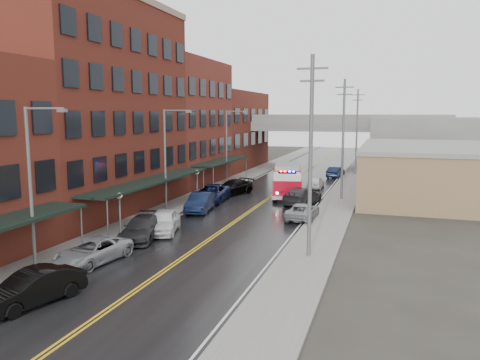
% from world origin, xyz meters
% --- Properties ---
extents(road, '(11.00, 160.00, 0.02)m').
position_xyz_m(road, '(0.00, 30.00, 0.01)').
color(road, black).
rests_on(road, ground).
extents(sidewalk_left, '(3.00, 160.00, 0.15)m').
position_xyz_m(sidewalk_left, '(-7.30, 30.00, 0.07)').
color(sidewalk_left, slate).
rests_on(sidewalk_left, ground).
extents(sidewalk_right, '(3.00, 160.00, 0.15)m').
position_xyz_m(sidewalk_right, '(7.30, 30.00, 0.07)').
color(sidewalk_right, slate).
rests_on(sidewalk_right, ground).
extents(curb_left, '(0.30, 160.00, 0.15)m').
position_xyz_m(curb_left, '(-5.65, 30.00, 0.07)').
color(curb_left, gray).
rests_on(curb_left, ground).
extents(curb_right, '(0.30, 160.00, 0.15)m').
position_xyz_m(curb_right, '(5.65, 30.00, 0.07)').
color(curb_right, gray).
rests_on(curb_right, ground).
extents(brick_building_b, '(9.00, 20.00, 18.00)m').
position_xyz_m(brick_building_b, '(-13.30, 23.00, 9.00)').
color(brick_building_b, '#5E2619').
rests_on(brick_building_b, ground).
extents(brick_building_c, '(9.00, 15.00, 15.00)m').
position_xyz_m(brick_building_c, '(-13.30, 40.50, 7.50)').
color(brick_building_c, maroon).
rests_on(brick_building_c, ground).
extents(brick_building_far, '(9.00, 20.00, 12.00)m').
position_xyz_m(brick_building_far, '(-13.30, 58.00, 6.00)').
color(brick_building_far, maroon).
rests_on(brick_building_far, ground).
extents(tan_building, '(14.00, 22.00, 5.00)m').
position_xyz_m(tan_building, '(16.00, 40.00, 2.50)').
color(tan_building, '#91774E').
rests_on(tan_building, ground).
extents(right_far_block, '(18.00, 30.00, 8.00)m').
position_xyz_m(right_far_block, '(18.00, 70.00, 4.00)').
color(right_far_block, slate).
rests_on(right_far_block, ground).
extents(awning_1, '(2.60, 18.00, 3.09)m').
position_xyz_m(awning_1, '(-7.49, 23.00, 2.99)').
color(awning_1, black).
rests_on(awning_1, ground).
extents(awning_2, '(2.60, 13.00, 3.09)m').
position_xyz_m(awning_2, '(-7.49, 40.50, 2.99)').
color(awning_2, black).
rests_on(awning_2, ground).
extents(globe_lamp_1, '(0.44, 0.44, 3.12)m').
position_xyz_m(globe_lamp_1, '(-6.40, 16.00, 2.31)').
color(globe_lamp_1, '#59595B').
rests_on(globe_lamp_1, ground).
extents(globe_lamp_2, '(0.44, 0.44, 3.12)m').
position_xyz_m(globe_lamp_2, '(-6.40, 30.00, 2.31)').
color(globe_lamp_2, '#59595B').
rests_on(globe_lamp_2, ground).
extents(street_lamp_0, '(2.64, 0.22, 9.00)m').
position_xyz_m(street_lamp_0, '(-6.55, 8.00, 5.19)').
color(street_lamp_0, '#59595B').
rests_on(street_lamp_0, ground).
extents(street_lamp_1, '(2.64, 0.22, 9.00)m').
position_xyz_m(street_lamp_1, '(-6.55, 24.00, 5.19)').
color(street_lamp_1, '#59595B').
rests_on(street_lamp_1, ground).
extents(street_lamp_2, '(2.64, 0.22, 9.00)m').
position_xyz_m(street_lamp_2, '(-6.55, 40.00, 5.19)').
color(street_lamp_2, '#59595B').
rests_on(street_lamp_2, ground).
extents(utility_pole_0, '(1.80, 0.24, 12.00)m').
position_xyz_m(utility_pole_0, '(7.20, 15.00, 6.31)').
color(utility_pole_0, '#59595B').
rests_on(utility_pole_0, ground).
extents(utility_pole_1, '(1.80, 0.24, 12.00)m').
position_xyz_m(utility_pole_1, '(7.20, 35.00, 6.31)').
color(utility_pole_1, '#59595B').
rests_on(utility_pole_1, ground).
extents(utility_pole_2, '(1.80, 0.24, 12.00)m').
position_xyz_m(utility_pole_2, '(7.20, 55.00, 6.31)').
color(utility_pole_2, '#59595B').
rests_on(utility_pole_2, ground).
extents(overpass, '(40.00, 10.00, 7.50)m').
position_xyz_m(overpass, '(0.00, 62.00, 5.99)').
color(overpass, slate).
rests_on(overpass, ground).
extents(fire_truck, '(4.96, 9.25, 3.24)m').
position_xyz_m(fire_truck, '(1.52, 35.51, 1.75)').
color(fire_truck, '#A40719').
rests_on(fire_truck, ground).
extents(parked_car_left_1, '(2.90, 5.09, 1.59)m').
position_xyz_m(parked_car_left_1, '(-3.60, 4.20, 0.79)').
color(parked_car_left_1, black).
rests_on(parked_car_left_1, ground).
extents(parked_car_left_2, '(3.06, 5.37, 1.41)m').
position_xyz_m(parked_car_left_2, '(-4.62, 10.20, 0.71)').
color(parked_car_left_2, gray).
rests_on(parked_car_left_2, ground).
extents(parked_car_left_3, '(3.35, 5.72, 1.56)m').
position_xyz_m(parked_car_left_3, '(-4.51, 15.70, 0.78)').
color(parked_car_left_3, black).
rests_on(parked_car_left_3, ground).
extents(parked_car_left_4, '(3.29, 5.28, 1.68)m').
position_xyz_m(parked_car_left_4, '(-3.89, 17.81, 0.84)').
color(parked_car_left_4, white).
rests_on(parked_car_left_4, ground).
extents(parked_car_left_5, '(2.48, 5.27, 1.67)m').
position_xyz_m(parked_car_left_5, '(-4.20, 25.54, 0.84)').
color(parked_car_left_5, black).
rests_on(parked_car_left_5, ground).
extents(parked_car_left_6, '(3.23, 6.24, 1.68)m').
position_xyz_m(parked_car_left_6, '(-5.00, 30.27, 0.84)').
color(parked_car_left_6, '#111841').
rests_on(parked_car_left_6, ground).
extents(parked_car_left_7, '(3.85, 5.80, 1.56)m').
position_xyz_m(parked_car_left_7, '(-4.25, 34.80, 0.78)').
color(parked_car_left_7, black).
rests_on(parked_car_left_7, ground).
extents(parked_car_right_0, '(2.30, 4.88, 1.35)m').
position_xyz_m(parked_car_right_0, '(5.00, 25.20, 0.67)').
color(parked_car_right_0, gray).
rests_on(parked_car_right_0, ground).
extents(parked_car_right_1, '(3.46, 6.13, 1.68)m').
position_xyz_m(parked_car_right_1, '(3.83, 31.59, 0.84)').
color(parked_car_right_1, '#2A292C').
rests_on(parked_car_right_1, ground).
extents(parked_car_right_2, '(1.73, 4.12, 1.39)m').
position_xyz_m(parked_car_right_2, '(3.60, 41.80, 0.70)').
color(parked_car_right_2, white).
rests_on(parked_car_right_2, ground).
extents(parked_car_right_3, '(2.16, 4.57, 1.45)m').
position_xyz_m(parked_car_right_3, '(4.75, 52.20, 0.72)').
color(parked_car_right_3, black).
rests_on(parked_car_right_3, ground).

